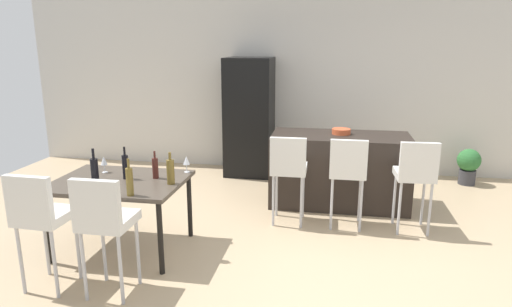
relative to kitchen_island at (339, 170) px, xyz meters
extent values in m
plane|color=tan|center=(-0.26, -1.16, -0.46)|extent=(10.00, 10.00, 0.00)
cube|color=beige|center=(-0.26, 1.61, 0.99)|extent=(10.00, 0.12, 2.90)
cube|color=black|center=(0.00, 0.00, 0.00)|extent=(1.74, 0.80, 0.92)
cube|color=silver|center=(-0.58, -0.72, 0.19)|extent=(0.40, 0.40, 0.08)
cube|color=silver|center=(-0.58, -0.89, 0.41)|extent=(0.40, 0.06, 0.36)
cylinder|color=#B2B2B7|center=(-0.74, -0.56, -0.16)|extent=(0.03, 0.03, 0.61)
cylinder|color=#B2B2B7|center=(-0.42, -0.56, -0.16)|extent=(0.03, 0.03, 0.61)
cylinder|color=#B2B2B7|center=(-0.74, -0.88, -0.16)|extent=(0.03, 0.03, 0.61)
cylinder|color=#B2B2B7|center=(-0.42, -0.88, -0.16)|extent=(0.03, 0.03, 0.61)
cube|color=silver|center=(0.08, -0.72, 0.19)|extent=(0.40, 0.40, 0.08)
cube|color=silver|center=(0.08, -0.89, 0.41)|extent=(0.40, 0.06, 0.36)
cylinder|color=#B2B2B7|center=(-0.08, -0.56, -0.16)|extent=(0.03, 0.03, 0.61)
cylinder|color=#B2B2B7|center=(0.24, -0.56, -0.16)|extent=(0.03, 0.03, 0.61)
cylinder|color=#B2B2B7|center=(-0.08, -0.88, -0.16)|extent=(0.03, 0.03, 0.61)
cylinder|color=#B2B2B7|center=(0.24, -0.88, -0.16)|extent=(0.03, 0.03, 0.61)
cube|color=silver|center=(0.80, -0.72, 0.19)|extent=(0.42, 0.42, 0.08)
cube|color=silver|center=(0.81, -0.89, 0.41)|extent=(0.40, 0.08, 0.36)
cylinder|color=#B2B2B7|center=(0.63, -0.57, -0.16)|extent=(0.03, 0.03, 0.61)
cylinder|color=#B2B2B7|center=(0.95, -0.55, -0.16)|extent=(0.03, 0.03, 0.61)
cylinder|color=#B2B2B7|center=(0.65, -0.89, -0.16)|extent=(0.03, 0.03, 0.61)
cylinder|color=#B2B2B7|center=(0.97, -0.87, -0.16)|extent=(0.03, 0.03, 0.61)
cube|color=#4C4238|center=(-2.17, -1.73, 0.26)|extent=(1.27, 0.95, 0.04)
cylinder|color=black|center=(-2.74, -1.31, -0.11)|extent=(0.05, 0.05, 0.70)
cylinder|color=black|center=(-1.59, -1.31, -0.11)|extent=(0.05, 0.05, 0.70)
cylinder|color=black|center=(-2.74, -2.15, -0.11)|extent=(0.05, 0.05, 0.70)
cylinder|color=black|center=(-1.59, -2.15, -0.11)|extent=(0.05, 0.05, 0.70)
cube|color=silver|center=(-2.45, -2.51, 0.19)|extent=(0.41, 0.41, 0.08)
cube|color=silver|center=(-2.46, -2.68, 0.41)|extent=(0.40, 0.07, 0.36)
cylinder|color=#B2B2B7|center=(-2.61, -2.34, -0.16)|extent=(0.03, 0.03, 0.61)
cylinder|color=#B2B2B7|center=(-2.29, -2.35, -0.16)|extent=(0.03, 0.03, 0.61)
cylinder|color=#B2B2B7|center=(-2.62, -2.66, -0.16)|extent=(0.03, 0.03, 0.61)
cylinder|color=#B2B2B7|center=(-2.30, -2.67, -0.16)|extent=(0.03, 0.03, 0.61)
cube|color=silver|center=(-1.88, -2.51, 0.19)|extent=(0.40, 0.40, 0.08)
cube|color=silver|center=(-1.88, -2.68, 0.41)|extent=(0.40, 0.06, 0.36)
cylinder|color=#B2B2B7|center=(-2.04, -2.35, -0.16)|extent=(0.03, 0.03, 0.61)
cylinder|color=#B2B2B7|center=(-1.72, -2.35, -0.16)|extent=(0.03, 0.03, 0.61)
cylinder|color=#B2B2B7|center=(-2.04, -2.67, -0.16)|extent=(0.03, 0.03, 0.61)
cylinder|color=#B2B2B7|center=(-1.72, -2.67, -0.16)|extent=(0.03, 0.03, 0.61)
cylinder|color=brown|center=(-1.86, -2.14, 0.41)|extent=(0.06, 0.06, 0.25)
cylinder|color=brown|center=(-1.86, -2.14, 0.58)|extent=(0.02, 0.02, 0.09)
cylinder|color=black|center=(-2.33, -1.90, 0.41)|extent=(0.07, 0.07, 0.25)
cylinder|color=black|center=(-2.33, -1.90, 0.58)|extent=(0.03, 0.03, 0.10)
cylinder|color=brown|center=(-1.62, -1.76, 0.40)|extent=(0.07, 0.07, 0.24)
cylinder|color=brown|center=(-1.62, -1.76, 0.56)|extent=(0.03, 0.03, 0.08)
cylinder|color=black|center=(-2.12, -1.68, 0.40)|extent=(0.06, 0.06, 0.24)
cylinder|color=black|center=(-2.12, -1.68, 0.56)|extent=(0.02, 0.02, 0.09)
cylinder|color=#471E19|center=(-1.84, -1.61, 0.38)|extent=(0.06, 0.06, 0.21)
cylinder|color=#471E19|center=(-1.84, -1.61, 0.52)|extent=(0.02, 0.02, 0.07)
cylinder|color=silver|center=(-1.60, -1.35, 0.28)|extent=(0.06, 0.06, 0.00)
cylinder|color=silver|center=(-1.60, -1.35, 0.32)|extent=(0.01, 0.01, 0.08)
cone|color=silver|center=(-1.60, -1.35, 0.41)|extent=(0.07, 0.07, 0.09)
cylinder|color=silver|center=(-2.44, -1.51, 0.28)|extent=(0.06, 0.06, 0.00)
cylinder|color=silver|center=(-2.44, -1.51, 0.32)|extent=(0.01, 0.01, 0.08)
cone|color=silver|center=(-2.44, -1.51, 0.41)|extent=(0.07, 0.07, 0.09)
cube|color=black|center=(-1.41, 1.17, 0.46)|extent=(0.72, 0.68, 1.84)
cylinder|color=#C6512D|center=(0.00, 0.06, 0.50)|extent=(0.24, 0.24, 0.07)
cylinder|color=#38383D|center=(1.90, 1.16, -0.35)|extent=(0.24, 0.24, 0.22)
sphere|color=#2D6B33|center=(1.90, 1.16, -0.09)|extent=(0.34, 0.34, 0.34)
camera|label=1|loc=(-0.10, -5.65, 1.61)|focal=31.26mm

